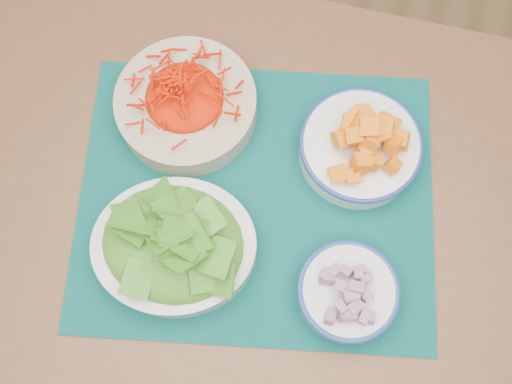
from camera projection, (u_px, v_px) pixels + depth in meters
table at (250, 254)px, 0.94m from camera, size 1.36×0.92×0.75m
placemat at (256, 198)px, 0.88m from camera, size 0.61×0.52×0.00m
carrot_bowl at (186, 102)px, 0.88m from camera, size 0.28×0.28×0.08m
squash_bowl at (362, 143)px, 0.86m from camera, size 0.24×0.24×0.10m
lettuce_bowl at (173, 244)px, 0.81m from camera, size 0.27×0.25×0.10m
onion_bowl at (348, 291)px, 0.80m from camera, size 0.16×0.16×0.07m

